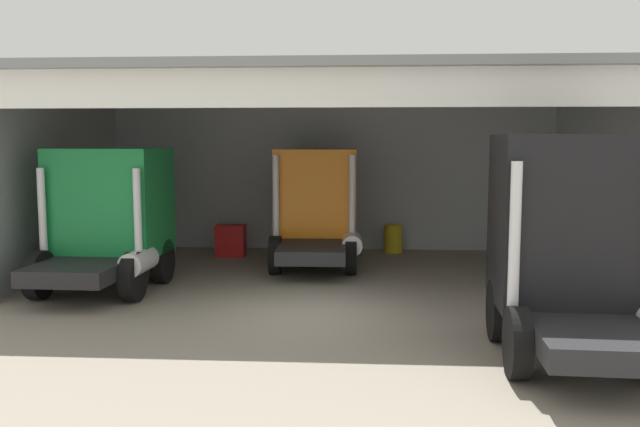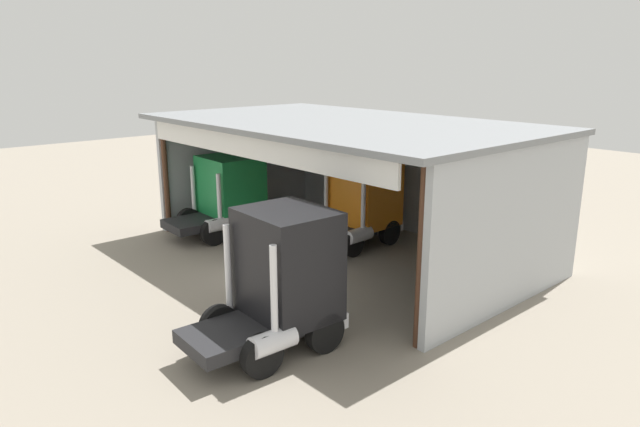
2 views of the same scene
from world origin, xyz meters
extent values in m
plane|color=gray|center=(0.00, 0.00, 0.00)|extent=(80.00, 80.00, 0.00)
cube|color=#ADB2B7|center=(0.00, 8.46, 2.56)|extent=(14.88, 0.24, 5.13)
cube|color=#ADB2B7|center=(-7.44, 4.23, 2.56)|extent=(0.24, 8.46, 5.13)
cube|color=#ADB2B7|center=(7.44, 4.23, 2.56)|extent=(0.24, 8.46, 5.13)
cube|color=gray|center=(0.00, 3.91, 5.23)|extent=(15.48, 9.10, 0.20)
cube|color=white|center=(0.00, -0.26, 4.78)|extent=(13.39, 0.12, 0.90)
cube|color=#197F3D|center=(-5.17, 2.23, 2.14)|extent=(2.63, 2.28, 2.64)
cube|color=black|center=(-5.14, 3.34, 2.60)|extent=(2.17, 0.13, 0.79)
cube|color=silver|center=(-5.14, 3.37, 0.72)|extent=(2.43, 0.24, 0.44)
cube|color=#232326|center=(-5.23, 0.66, 0.75)|extent=(2.01, 2.91, 0.36)
cylinder|color=silver|center=(-6.36, 1.02, 1.80)|extent=(0.18, 0.18, 2.46)
cylinder|color=silver|center=(-4.07, 0.94, 1.80)|extent=(0.18, 0.18, 2.46)
cylinder|color=silver|center=(-4.07, 0.92, 0.87)|extent=(0.60, 1.22, 0.56)
cylinder|color=black|center=(-6.29, 2.70, 0.57)|extent=(0.34, 1.15, 1.14)
cylinder|color=black|center=(-4.03, 2.63, 0.57)|extent=(0.34, 1.15, 1.14)
cylinder|color=black|center=(-6.35, 0.70, 0.57)|extent=(0.34, 1.15, 1.14)
cylinder|color=black|center=(-4.10, 0.62, 0.57)|extent=(0.34, 1.15, 1.14)
cube|color=orange|center=(-0.31, 5.78, 2.09)|extent=(2.43, 2.30, 2.62)
cube|color=black|center=(-0.34, 6.91, 2.55)|extent=(2.01, 0.12, 0.79)
cube|color=silver|center=(-0.34, 6.94, 0.68)|extent=(2.25, 0.22, 0.44)
cube|color=#232326|center=(-0.26, 3.97, 0.71)|extent=(1.87, 3.34, 0.36)
cylinder|color=silver|center=(-1.34, 4.48, 1.89)|extent=(0.18, 0.18, 2.72)
cylinder|color=silver|center=(0.79, 4.54, 1.89)|extent=(0.18, 0.18, 2.72)
cylinder|color=silver|center=(0.80, 4.30, 0.83)|extent=(0.59, 1.22, 0.56)
cylinder|color=black|center=(-1.36, 6.19, 0.53)|extent=(0.33, 1.07, 1.06)
cylinder|color=black|center=(0.71, 6.25, 0.53)|extent=(0.33, 1.07, 1.06)
cylinder|color=black|center=(-1.29, 3.94, 0.53)|extent=(0.33, 1.07, 1.06)
cylinder|color=black|center=(0.77, 4.00, 0.53)|extent=(0.33, 1.07, 1.06)
cube|color=black|center=(4.65, -2.29, 2.29)|extent=(2.54, 2.20, 2.96)
cube|color=black|center=(4.70, -1.23, 2.81)|extent=(2.08, 0.15, 0.89)
cube|color=silver|center=(4.70, -1.20, 0.71)|extent=(2.33, 0.27, 0.44)
cube|color=#232326|center=(4.58, -3.86, 0.74)|extent=(1.96, 2.93, 0.36)
cylinder|color=silver|center=(3.50, -3.44, 1.95)|extent=(0.18, 0.18, 2.78)
cylinder|color=black|center=(3.60, -1.83, 0.56)|extent=(0.35, 1.14, 1.12)
cylinder|color=black|center=(5.74, -1.92, 0.56)|extent=(0.35, 1.14, 1.12)
cylinder|color=black|center=(3.51, -3.81, 0.56)|extent=(0.35, 1.14, 1.12)
cylinder|color=gold|center=(2.07, 7.70, 0.45)|extent=(0.58, 0.58, 0.91)
cube|color=red|center=(-3.08, 6.69, 0.50)|extent=(0.90, 0.60, 1.00)
camera|label=1|loc=(1.14, -14.01, 3.68)|focal=37.61mm
camera|label=2|loc=(15.97, -11.12, 7.56)|focal=31.95mm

